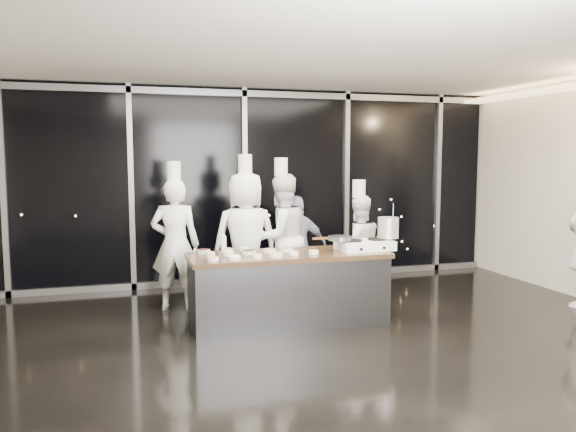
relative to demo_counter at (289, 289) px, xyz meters
name	(u,v)px	position (x,y,z in m)	size (l,w,h in m)	color
ground	(312,347)	(0.00, -0.90, -0.45)	(9.00, 9.00, 0.00)	black
room_shell	(329,141)	(0.18, -0.90, 1.79)	(9.02, 7.02, 3.21)	beige
window_wall	(244,186)	(0.00, 2.53, 1.14)	(8.90, 0.11, 3.20)	black
demo_counter	(289,289)	(0.00, 0.00, 0.00)	(2.46, 0.86, 0.90)	#36373B
stove	(365,245)	(1.00, -0.05, 0.51)	(0.70, 0.46, 0.14)	white
frying_pan	(339,238)	(0.65, -0.05, 0.61)	(0.51, 0.30, 0.05)	slate
stock_pot	(388,228)	(1.33, -0.05, 0.72)	(0.27, 0.27, 0.27)	silver
prep_bowls	(251,253)	(-0.47, 0.01, 0.47)	(1.42, 0.70, 0.05)	silver
squeeze_bottle	(224,242)	(-0.75, 0.34, 0.56)	(0.07, 0.07, 0.25)	silver
chef_far_left	(175,243)	(-1.27, 1.10, 0.46)	(0.74, 0.58, 2.02)	white
chef_left	(246,239)	(-0.32, 1.00, 0.50)	(0.95, 0.64, 2.11)	white
chef_center	(281,237)	(0.23, 1.15, 0.47)	(1.05, 0.91, 2.07)	white
guest	(298,247)	(0.52, 1.25, 0.30)	(0.90, 0.41, 1.51)	#15173B
chef_right	(358,247)	(1.34, 0.93, 0.32)	(0.75, 0.59, 1.75)	white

